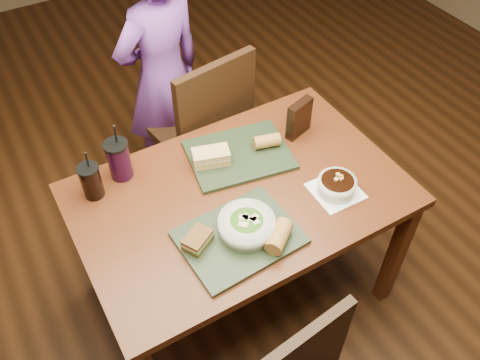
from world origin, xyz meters
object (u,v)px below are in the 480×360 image
(diner, at_px, (163,77))
(sandwich_far, at_px, (211,157))
(baguette_far, at_px, (267,141))
(chair_far, at_px, (208,129))
(tray_far, at_px, (239,155))
(cup_cola, at_px, (91,181))
(cup_berry, at_px, (119,159))
(tray_near, at_px, (239,237))
(baguette_near, at_px, (279,236))
(dining_table, at_px, (240,207))
(salad_bowl, at_px, (247,225))
(soup_bowl, at_px, (337,185))
(sandwich_near, at_px, (198,240))
(chip_bag, at_px, (299,118))

(diner, distance_m, sandwich_far, 0.76)
(baguette_far, bearing_deg, chair_far, 97.97)
(tray_far, height_order, cup_cola, cup_cola)
(cup_berry, bearing_deg, tray_near, -64.46)
(chair_far, xyz_separation_m, tray_near, (-0.28, -0.80, 0.20))
(sandwich_far, relative_size, baguette_far, 1.51)
(tray_near, bearing_deg, diner, 80.10)
(baguette_near, xyz_separation_m, baguette_far, (0.23, 0.45, -0.00))
(dining_table, height_order, baguette_far, baguette_far)
(tray_far, bearing_deg, salad_bowl, -116.35)
(baguette_near, bearing_deg, soup_bowl, 16.99)
(sandwich_near, bearing_deg, chair_far, 60.58)
(chair_far, xyz_separation_m, baguette_far, (0.06, -0.45, 0.24))
(diner, height_order, sandwich_near, diner)
(baguette_near, xyz_separation_m, chip_bag, (0.41, 0.47, 0.03))
(tray_near, bearing_deg, chair_far, 70.64)
(tray_far, distance_m, soup_bowl, 0.44)
(diner, bearing_deg, cup_cola, 36.13)
(chip_bag, bearing_deg, baguette_near, -148.38)
(sandwich_far, relative_size, cup_cola, 0.73)
(cup_berry, bearing_deg, dining_table, -41.36)
(diner, bearing_deg, cup_berry, 41.38)
(chair_far, bearing_deg, cup_cola, -154.09)
(chair_far, height_order, tray_near, chair_far)
(soup_bowl, height_order, sandwich_far, sandwich_far)
(cup_berry, bearing_deg, chair_far, 27.53)
(tray_near, distance_m, baguette_far, 0.50)
(dining_table, relative_size, tray_near, 3.10)
(chair_far, height_order, sandwich_far, chair_far)
(tray_far, xyz_separation_m, soup_bowl, (0.23, -0.37, 0.03))
(sandwich_near, distance_m, baguette_far, 0.58)
(diner, distance_m, baguette_near, 1.24)
(sandwich_far, bearing_deg, baguette_far, -7.72)
(diner, height_order, tray_near, diner)
(diner, height_order, tray_far, diner)
(salad_bowl, bearing_deg, chip_bag, 37.23)
(tray_far, bearing_deg, chip_bag, -0.36)
(sandwich_far, distance_m, cup_cola, 0.49)
(diner, bearing_deg, salad_bowl, 69.55)
(diner, relative_size, cup_cola, 6.05)
(tray_far, distance_m, baguette_far, 0.13)
(diner, bearing_deg, soup_bowl, 90.41)
(chip_bag, bearing_deg, cup_berry, 151.71)
(baguette_far, xyz_separation_m, cup_berry, (-0.59, 0.17, 0.04))
(tray_far, bearing_deg, diner, 91.62)
(tray_near, xyz_separation_m, baguette_near, (0.11, -0.09, 0.04))
(chair_far, distance_m, cup_berry, 0.66)
(sandwich_near, height_order, cup_cola, cup_cola)
(salad_bowl, xyz_separation_m, sandwich_near, (-0.18, 0.04, -0.01))
(cup_cola, bearing_deg, chip_bag, -6.55)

